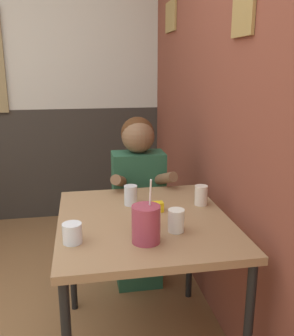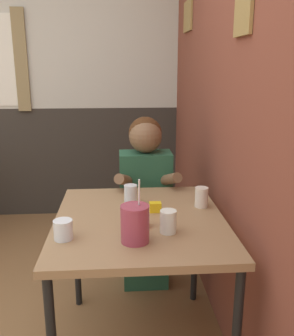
% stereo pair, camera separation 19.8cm
% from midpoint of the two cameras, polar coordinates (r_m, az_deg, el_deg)
% --- Properties ---
extents(brick_wall_right, '(0.08, 4.31, 2.70)m').
position_cam_midpoint_polar(brick_wall_right, '(2.67, 5.20, 12.01)').
color(brick_wall_right, brown).
rests_on(brick_wall_right, ground_plane).
extents(back_wall, '(5.94, 0.09, 2.70)m').
position_cam_midpoint_polar(back_wall, '(3.85, -22.81, 11.94)').
color(back_wall, silver).
rests_on(back_wall, ground_plane).
extents(main_table, '(0.83, 0.95, 0.77)m').
position_cam_midpoint_polar(main_table, '(1.89, -3.53, -9.72)').
color(main_table, '#93704C').
rests_on(main_table, ground_plane).
extents(person_seated, '(0.42, 0.41, 1.19)m').
position_cam_midpoint_polar(person_seated, '(2.52, -3.57, -4.87)').
color(person_seated, '#235138').
rests_on(person_seated, ground_plane).
extents(cocktail_pitcher, '(0.12, 0.12, 0.28)m').
position_cam_midpoint_polar(cocktail_pitcher, '(1.59, -3.75, -8.58)').
color(cocktail_pitcher, '#99384C').
rests_on(cocktail_pitcher, main_table).
extents(glass_near_pitcher, '(0.08, 0.08, 0.09)m').
position_cam_midpoint_polar(glass_near_pitcher, '(1.65, -14.77, -9.66)').
color(glass_near_pitcher, silver).
rests_on(glass_near_pitcher, main_table).
extents(glass_center, '(0.08, 0.08, 0.10)m').
position_cam_midpoint_polar(glass_center, '(1.70, 1.12, -8.07)').
color(glass_center, silver).
rests_on(glass_center, main_table).
extents(glass_far_side, '(0.07, 0.07, 0.11)m').
position_cam_midpoint_polar(glass_far_side, '(2.02, 5.48, -4.20)').
color(glass_far_side, silver).
rests_on(glass_far_side, main_table).
extents(glass_by_brick, '(0.07, 0.07, 0.11)m').
position_cam_midpoint_polar(glass_by_brick, '(2.02, -5.32, -4.21)').
color(glass_by_brick, silver).
rests_on(glass_by_brick, main_table).
extents(condiment_ketchup, '(0.06, 0.04, 0.05)m').
position_cam_midpoint_polar(condiment_ketchup, '(1.76, -2.91, -8.18)').
color(condiment_ketchup, '#B7140F').
rests_on(condiment_ketchup, main_table).
extents(condiment_mustard, '(0.06, 0.04, 0.05)m').
position_cam_midpoint_polar(condiment_mustard, '(1.93, -1.34, -5.98)').
color(condiment_mustard, yellow).
rests_on(condiment_mustard, main_table).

